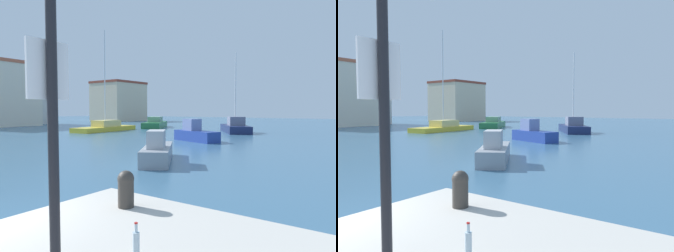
% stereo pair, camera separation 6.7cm
% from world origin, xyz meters
% --- Properties ---
extents(water, '(160.00, 160.00, 0.00)m').
position_xyz_m(water, '(15.00, 20.00, 0.00)').
color(water, '#38607F').
rests_on(water, ground).
extents(bottle, '(0.08, 0.08, 0.36)m').
position_xyz_m(bottle, '(0.78, -3.03, 1.16)').
color(bottle, silver).
rests_on(bottle, pier_quay).
extents(mooring_bollard, '(0.26, 0.26, 0.58)m').
position_xyz_m(mooring_bollard, '(1.91, -1.82, 1.33)').
color(mooring_bollard, '#38332D').
rests_on(mooring_bollard, pier_quay).
extents(sailboat_navy_behind_lamppost, '(7.39, 5.99, 9.01)m').
position_xyz_m(sailboat_navy_behind_lamppost, '(31.13, 8.94, 0.62)').
color(sailboat_navy_behind_lamppost, '#19234C').
rests_on(sailboat_navy_behind_lamppost, water).
extents(sailboat_yellow_mid_harbor, '(9.03, 3.46, 12.01)m').
position_xyz_m(sailboat_yellow_mid_harbor, '(23.99, 22.50, 0.51)').
color(sailboat_yellow_mid_harbor, gold).
rests_on(sailboat_yellow_mid_harbor, water).
extents(motorboat_blue_distant_north, '(2.78, 4.49, 1.80)m').
position_xyz_m(motorboat_blue_distant_north, '(20.00, 7.60, 0.60)').
color(motorboat_blue_distant_north, '#233D93').
rests_on(motorboat_blue_distant_north, water).
extents(motorboat_grey_outer_mooring, '(4.65, 3.62, 1.58)m').
position_xyz_m(motorboat_grey_outer_mooring, '(10.33, 4.06, 0.52)').
color(motorboat_grey_outer_mooring, gray).
rests_on(motorboat_grey_outer_mooring, water).
extents(motorboat_green_far_right, '(8.15, 5.96, 1.56)m').
position_xyz_m(motorboat_green_far_right, '(33.25, 22.16, 0.55)').
color(motorboat_green_far_right, '#28703D').
rests_on(motorboat_green_far_right, water).
extents(warehouse_block, '(9.09, 9.12, 8.02)m').
position_xyz_m(warehouse_block, '(26.82, 48.39, 4.02)').
color(warehouse_block, beige).
rests_on(warehouse_block, ground).
extents(yacht_club, '(10.20, 9.02, 9.02)m').
position_xyz_m(yacht_club, '(49.79, 45.84, 4.52)').
color(yacht_club, beige).
rests_on(yacht_club, ground).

